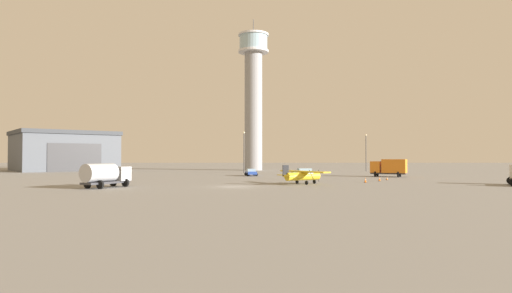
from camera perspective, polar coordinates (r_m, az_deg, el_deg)
ground_plane at (r=53.50m, az=-2.95°, el=-5.31°), size 400.00×400.00×0.00m
control_tower at (r=117.75m, az=-0.45°, el=7.29°), size 8.21×8.21×40.86m
hangar at (r=125.04m, az=-24.04°, el=-0.55°), size 31.47×30.94×10.25m
airplane_yellow at (r=58.30m, az=6.01°, el=-3.78°), size 6.74×7.91×2.60m
truck_fuel_tanker_silver at (r=54.58m, az=-19.34°, el=-3.46°), size 4.76×6.46×2.89m
truck_box_orange at (r=82.71m, az=17.04°, el=-2.60°), size 6.67×5.03×3.21m
car_teal at (r=86.05m, az=6.20°, el=-3.29°), size 4.80×2.76×1.37m
car_blue at (r=82.83m, az=-0.77°, el=-3.38°), size 2.64×4.42×1.37m
light_post_west at (r=97.19m, az=-1.70°, el=-0.26°), size 0.44×0.44×9.31m
light_post_east at (r=111.19m, az=14.18°, el=-0.36°), size 0.44×0.44×9.28m
traffic_cone_near_left at (r=71.32m, az=16.77°, el=-4.04°), size 0.36×0.36×0.54m
traffic_cone_near_right at (r=67.87m, az=15.84°, el=-4.10°), size 0.36×0.36×0.74m
traffic_cone_mid_apron at (r=63.50m, az=14.11°, el=-4.31°), size 0.36×0.36×0.72m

